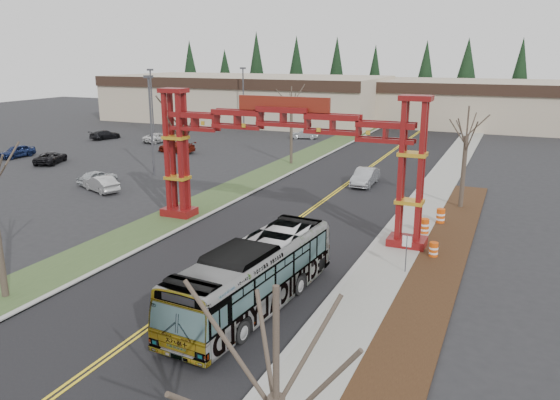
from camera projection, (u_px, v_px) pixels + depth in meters
The scene contains 34 objects.
ground at pixel (85, 374), 19.58m from camera, with size 200.00×200.00×0.00m, color black.
road at pixel (319, 204), 41.69m from camera, with size 12.00×110.00×0.02m, color black.
lane_line_left at pixel (318, 204), 41.73m from camera, with size 0.12×100.00×0.01m, color yellow.
lane_line_right at pixel (321, 204), 41.64m from camera, with size 0.12×100.00×0.01m, color yellow.
curb_right at pixel (400, 212), 39.29m from camera, with size 0.30×110.00×0.15m, color #A2A29D.
sidewalk_right at pixel (420, 214), 38.73m from camera, with size 2.60×110.00×0.14m, color gray.
landscape_strip at pixel (421, 308), 24.46m from camera, with size 2.60×50.00×0.12m, color black.
grass_median at pixel (228, 193), 44.78m from camera, with size 4.00×110.00×0.08m, color #394D26.
curb_left at pixel (248, 195), 44.06m from camera, with size 0.30×110.00×0.15m, color #A2A29D.
gateway_arch at pixel (283, 139), 33.95m from camera, with size 18.20×1.60×8.90m.
retail_building_west at pixel (247, 98), 93.89m from camera, with size 46.00×22.30×7.50m.
retail_building_east at pixel (498, 104), 85.53m from camera, with size 38.00×20.30×7.00m.
conifer_treeline at pixel (445, 80), 99.19m from camera, with size 116.10×5.60×13.00m.
transit_bus at pixel (254, 276), 24.28m from camera, with size 2.61×11.13×3.10m, color #ACAFB4.
silver_sedan at pixel (365, 177), 47.48m from camera, with size 1.58×4.53×1.49m, color #A5A8AD.
parked_car_near_a at pixel (98, 177), 47.99m from camera, with size 1.46×3.63×1.24m, color #B1B5B9.
parked_car_near_b at pixel (101, 184), 45.32m from camera, with size 1.42×4.06×1.34m, color #BBBBBB.
parked_car_near_c at pixel (51, 157), 57.02m from camera, with size 2.07×4.48×1.25m, color black.
parked_car_mid_a at pixel (176, 147), 63.34m from camera, with size 1.89×4.66×1.35m, color maroon.
parked_car_mid_b at pixel (17, 151), 60.26m from camera, with size 1.62×4.03×1.37m, color #162350.
parked_car_far_a at pixel (304, 134), 73.59m from camera, with size 1.30×3.74×1.23m, color #B3B8BC.
parked_car_far_b at pixel (159, 138), 70.73m from camera, with size 2.03×4.39×1.22m, color white.
parked_car_far_c at pixel (105, 135), 73.27m from camera, with size 1.71×4.21×1.22m, color black.
bare_tree_median_mid at pixel (183, 131), 37.85m from camera, with size 3.41×3.41×8.21m.
bare_tree_median_far at pixel (291, 106), 55.31m from camera, with size 2.95×2.95×7.97m.
bare_tree_right_near at pixel (276, 399), 9.45m from camera, with size 3.17×3.17×7.44m.
bare_tree_right_far at pixel (467, 136), 39.21m from camera, with size 3.26×3.26×7.54m.
light_pole_near at pixel (151, 119), 50.11m from camera, with size 0.80×0.40×9.24m.
light_pole_mid at pixel (152, 98), 73.65m from camera, with size 0.80×0.40×9.19m.
light_pole_far at pixel (243, 94), 80.12m from camera, with size 0.80×0.40×9.23m.
street_sign at pixel (407, 247), 28.04m from camera, with size 0.48×0.07×2.09m.
barrel_south at pixel (434, 250), 30.54m from camera, with size 0.50×0.50×0.93m.
barrel_mid at pixel (424, 227), 34.43m from camera, with size 0.58×0.58×1.07m.
barrel_north at pixel (440, 217), 36.62m from camera, with size 0.58×0.58×1.08m.
Camera 1 is at (13.36, -13.02, 11.10)m, focal length 35.00 mm.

